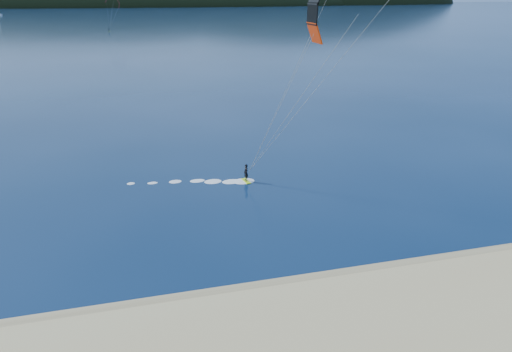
# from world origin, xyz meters

# --- Properties ---
(wet_sand) EXTENTS (220.00, 2.50, 0.10)m
(wet_sand) POSITION_xyz_m (0.00, 4.50, 0.05)
(wet_sand) COLOR #988358
(wet_sand) RESTS_ON ground
(headland) EXTENTS (1200.00, 310.00, 140.00)m
(headland) POSITION_xyz_m (0.63, 745.28, 0.00)
(headland) COLOR black
(headland) RESTS_ON ground
(kitesurfer_near) EXTENTS (21.20, 9.23, 17.87)m
(kitesurfer_near) POSITION_xyz_m (9.92, 14.53, 13.88)
(kitesurfer_near) COLOR #C6F21C
(kitesurfer_near) RESTS_ON ground
(kitesurfer_far) EXTENTS (6.88, 6.54, 14.29)m
(kitesurfer_far) POSITION_xyz_m (-16.76, 197.75, 11.48)
(kitesurfer_far) COLOR #C6F21C
(kitesurfer_far) RESTS_ON ground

